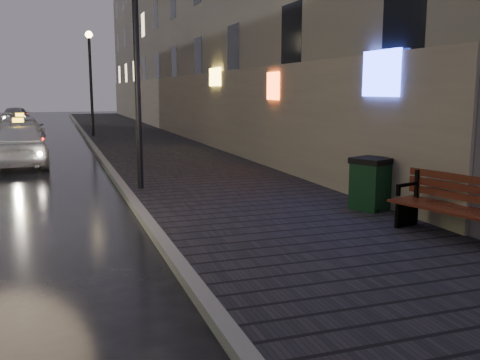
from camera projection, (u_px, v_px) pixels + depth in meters
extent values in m
plane|color=black|center=(66.00, 291.00, 6.66)|extent=(120.00, 120.00, 0.00)
cube|color=black|center=(136.00, 138.00, 27.47)|extent=(4.60, 58.00, 0.15)
cube|color=slate|center=(88.00, 139.00, 26.70)|extent=(0.20, 58.00, 0.15)
cube|color=#605B54|center=(178.00, 21.00, 31.17)|extent=(1.80, 50.00, 13.00)
cylinder|color=black|center=(137.00, 82.00, 12.41)|extent=(0.14, 0.14, 5.00)
cylinder|color=black|center=(91.00, 87.00, 27.32)|extent=(0.14, 0.14, 5.00)
sphere|color=#FFD88C|center=(89.00, 35.00, 26.89)|extent=(0.36, 0.36, 0.36)
cube|color=black|center=(407.00, 214.00, 9.21)|extent=(0.54, 0.20, 0.43)
cube|color=black|center=(417.00, 191.00, 9.28)|extent=(0.08, 0.08, 0.75)
cube|color=black|center=(406.00, 185.00, 9.10)|extent=(0.45, 0.17, 0.05)
cube|color=#4E1C10|center=(449.00, 208.00, 8.52)|extent=(1.15, 2.04, 0.04)
cube|color=#4E1C10|center=(460.00, 187.00, 8.61)|extent=(0.55, 1.88, 0.43)
cube|color=black|center=(371.00, 186.00, 10.50)|extent=(0.81, 0.81, 0.91)
cube|color=black|center=(372.00, 161.00, 10.42)|extent=(0.87, 0.87, 0.11)
imported|color=white|center=(20.00, 144.00, 17.55)|extent=(1.96, 4.32, 1.44)
imported|color=silver|center=(21.00, 132.00, 23.56)|extent=(2.00, 4.70, 1.35)
imported|color=#A3A3AB|center=(16.00, 115.00, 38.85)|extent=(1.96, 4.10, 1.35)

